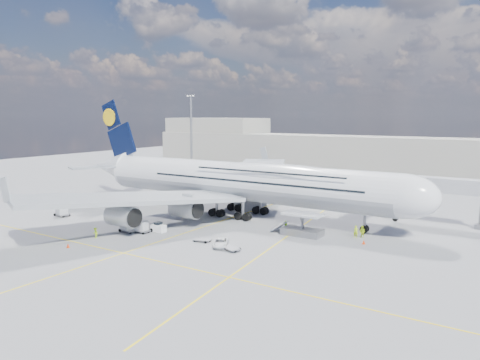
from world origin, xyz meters
The scene contains 31 objects.
ground centered at (0.00, 0.00, 0.00)m, with size 300.00×300.00×0.00m, color gray.
taxi_line_main centered at (0.00, 0.00, 0.01)m, with size 0.25×220.00×0.01m, color yellow.
taxi_line_cross centered at (0.00, -20.00, 0.01)m, with size 120.00×0.25×0.01m, color yellow.
taxi_line_diag centered at (14.00, 10.00, 0.01)m, with size 0.25×100.00×0.01m, color yellow.
airliner centered at (0.26, 10.00, 6.87)m, with size 77.26×79.15×23.71m.
jet_bridge centered at (29.81, 20.94, 6.85)m, with size 18.80×12.10×8.50m.
cargo_loader centered at (16.82, 2.89, 1.25)m, with size 8.53×3.20×3.67m.
light_mast centered at (-40.00, 45.00, 13.21)m, with size 3.00×0.70×25.50m.
terminal centered at (0.00, 95.00, 6.00)m, with size 180.00×16.00×12.00m, color #B2AD9E.
hangar centered at (-70.00, 100.00, 9.00)m, with size 40.00×22.00×18.00m, color #B2AD9E.
dolly_row_a centered at (-16.48, -2.89, 0.38)m, with size 3.67×2.44×0.50m.
dolly_row_b centered at (-8.48, -11.09, 1.07)m, with size 3.43×2.30×2.00m.
dolly_row_c centered at (-6.37, -10.26, 1.06)m, with size 3.25×1.95×1.97m.
dolly_back centered at (-28.38, -9.33, 1.14)m, with size 3.71×2.67×2.11m.
dolly_nose_far centered at (12.00, -10.54, 0.34)m, with size 3.39×2.64×0.44m.
dolly_nose_near centered at (5.70, -9.11, 0.31)m, with size 2.95×2.00×0.40m.
baggage_tug centered at (-4.15, -8.34, 0.75)m, with size 2.79×1.40×1.71m.
catering_truck_inner centered at (-11.45, 25.68, 2.00)m, with size 7.24×3.14×4.24m.
catering_truck_outer centered at (-17.64, 36.92, 1.63)m, with size 6.39×4.96×3.51m.
service_van centered at (9.73, -9.81, 0.61)m, with size 2.01×4.36×1.21m, color white.
crew_nose centered at (24.82, 6.27, 0.98)m, with size 0.72×0.47×1.97m, color #BFE918.
crew_loader centered at (25.77, 6.54, 1.01)m, with size 0.98×0.76×2.01m, color #B8DD17.
crew_wing centered at (-13.12, -6.91, 0.90)m, with size 1.06×0.44×1.81m, color #E5FA1A.
crew_van centered at (12.96, 4.90, 0.78)m, with size 0.76×0.49×1.55m, color #A6FC1A.
crew_tug centered at (-9.88, -16.66, 0.85)m, with size 1.10×0.63×1.71m, color #C6FF1A.
cone_nose centered at (27.11, 3.28, 0.31)m, with size 0.50×0.50×0.64m.
cone_wing_left_inner centered at (-10.96, 31.62, 0.24)m, with size 0.40×0.40×0.50m.
cone_wing_left_outer centered at (-13.51, 29.56, 0.31)m, with size 0.51×0.51×0.64m.
cone_wing_right_inner centered at (-7.17, 3.37, 0.31)m, with size 0.50×0.50×0.64m.
cone_wing_right_outer centered at (-8.92, -22.53, 0.31)m, with size 0.50×0.50×0.64m.
cone_tail centered at (-28.19, 13.25, 0.27)m, with size 0.45×0.45×0.57m.
Camera 1 is at (49.01, -64.82, 19.54)m, focal length 35.00 mm.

